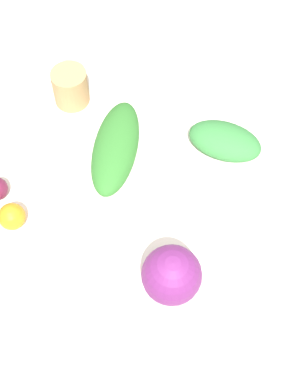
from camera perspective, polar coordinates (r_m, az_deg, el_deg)
name	(u,v)px	position (r m, az deg, el deg)	size (l,w,h in m)	color
ground_plane	(144,282)	(2.39, 0.00, -9.58)	(8.00, 8.00, 0.00)	#B2A899
dining_table	(144,209)	(1.77, 0.00, -1.87)	(1.44, 0.93, 0.77)	silver
cabbage_purple	(172,275)	(1.48, 2.96, -8.83)	(0.17, 0.17, 0.17)	#6B2366
paper_bag	(70,87)	(1.88, -7.86, 11.02)	(0.12, 0.12, 0.13)	#A87F51
greens_bunch_dandelion	(225,141)	(1.77, 8.62, 5.41)	(0.24, 0.14, 0.09)	#337538
greens_bunch_chard	(116,147)	(1.74, -3.04, 4.78)	(0.37, 0.14, 0.09)	#2D6B28
orange_2	(12,216)	(1.65, -13.91, -2.55)	(0.08, 0.08, 0.08)	orange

